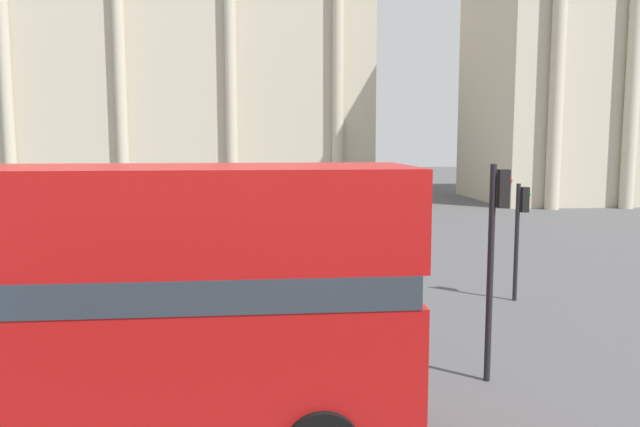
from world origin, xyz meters
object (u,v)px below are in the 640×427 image
Objects in this scene: traffic_light_mid at (520,224)px; pedestrian_grey at (195,204)px; traffic_light_near at (495,242)px; pedestrian_white at (324,213)px; plaza_building_left at (187,68)px; double_decker_bus at (56,297)px.

pedestrian_grey is (-10.83, 18.34, -1.23)m from traffic_light_mid.
pedestrian_white is (-1.18, 19.09, -1.67)m from traffic_light_near.
pedestrian_white is (-4.11, 13.44, -1.20)m from traffic_light_mid.
traffic_light_near is 25.31m from pedestrian_grey.
plaza_building_left is at bearing 164.40° from pedestrian_grey.
double_decker_bus is at bearing -20.69° from pedestrian_grey.
traffic_light_mid is at bearing 62.58° from traffic_light_near.
pedestrian_white is at bearing 106.99° from traffic_light_mid.
traffic_light_mid is 14.10m from pedestrian_white.
double_decker_bus is 26.08m from pedestrian_grey.
pedestrian_grey is (-0.72, 26.04, -1.36)m from double_decker_bus.
traffic_light_mid is 1.95× the size of pedestrian_white.
double_decker_bus is at bearing -177.70° from pedestrian_white.
traffic_light_near is 6.38m from traffic_light_mid.
double_decker_bus is 12.71m from traffic_light_mid.
traffic_light_near is 2.47× the size of pedestrian_grey.
traffic_light_near is 2.40× the size of pedestrian_white.
pedestrian_grey is 8.32m from pedestrian_white.
pedestrian_grey is (-7.90, 23.99, -1.70)m from traffic_light_near.
double_decker_bus reaches higher than pedestrian_white.
traffic_light_mid reaches higher than pedestrian_white.
traffic_light_near is at bearing 16.35° from double_decker_bus.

